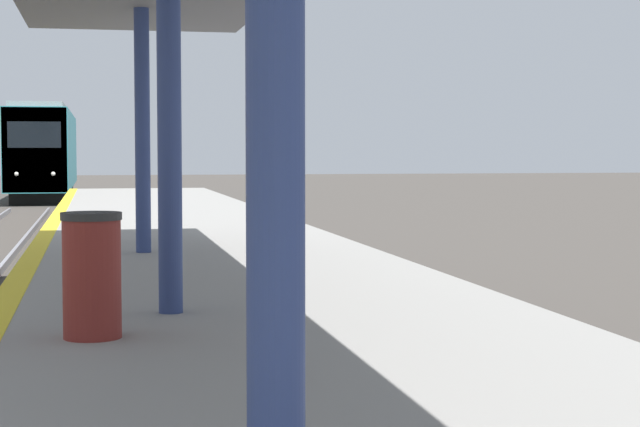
# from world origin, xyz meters

# --- Properties ---
(train) EXTENTS (2.70, 19.09, 4.42)m
(train) POSITION_xyz_m (0.00, 53.28, 2.25)
(train) COLOR black
(train) RESTS_ON ground
(trash_bin) EXTENTS (0.48, 0.48, 1.00)m
(trash_bin) POSITION_xyz_m (2.51, 6.47, 1.38)
(trash_bin) COLOR maroon
(trash_bin) RESTS_ON platform_right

